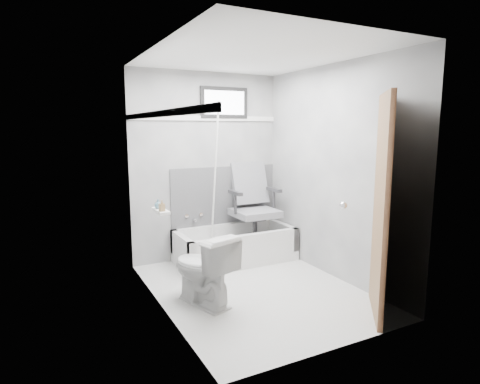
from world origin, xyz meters
TOP-DOWN VIEW (x-y plane):
  - floor at (0.00, 0.00)m, footprint 2.60×2.60m
  - ceiling at (0.00, 0.00)m, footprint 2.60×2.60m
  - wall_back at (0.00, 1.30)m, footprint 2.00×0.02m
  - wall_front at (0.00, -1.30)m, footprint 2.00×0.02m
  - wall_left at (-1.00, 0.00)m, footprint 0.02×2.60m
  - wall_right at (1.00, 0.00)m, footprint 0.02×2.60m
  - bathtub at (0.23, 0.93)m, footprint 1.50×0.70m
  - office_chair at (0.53, 0.95)m, footprint 0.65×0.65m
  - toilet at (-0.62, -0.07)m, footprint 0.60×0.80m
  - door at (0.98, -1.28)m, footprint 0.78×0.78m
  - window at (0.25, 1.29)m, footprint 0.66×0.04m
  - backerboard at (0.25, 1.29)m, footprint 1.50×0.02m
  - trim_back at (0.00, 1.29)m, footprint 2.00×0.02m
  - trim_left at (-0.99, 0.00)m, footprint 0.02×2.60m
  - pole at (0.01, 1.06)m, footprint 0.02×0.31m
  - shelf at (-0.93, 0.23)m, footprint 0.10×0.32m
  - soap_bottle_a at (-0.94, 0.15)m, footprint 0.05×0.05m
  - soap_bottle_b at (-0.94, 0.29)m, footprint 0.08×0.08m
  - faucet at (-0.20, 1.27)m, footprint 0.26×0.10m

SIDE VIEW (x-z plane):
  - floor at x=0.00m, z-range 0.00..0.00m
  - bathtub at x=0.23m, z-range 0.00..0.42m
  - toilet at x=-0.62m, z-range 0.00..0.70m
  - faucet at x=-0.20m, z-range 0.47..0.63m
  - office_chair at x=0.53m, z-range 0.12..1.25m
  - backerboard at x=0.25m, z-range 0.41..1.19m
  - shelf at x=-0.93m, z-range 0.89..0.91m
  - soap_bottle_b at x=-0.94m, z-range 0.91..1.00m
  - soap_bottle_a at x=-0.94m, z-range 0.91..1.02m
  - door at x=0.98m, z-range 0.00..2.00m
  - pole at x=0.01m, z-range 0.08..2.02m
  - wall_back at x=0.00m, z-range 0.00..2.40m
  - wall_front at x=0.00m, z-range 0.00..2.40m
  - wall_left at x=-1.00m, z-range 0.00..2.40m
  - wall_right at x=1.00m, z-range 0.00..2.40m
  - trim_back at x=0.00m, z-range 1.79..1.85m
  - trim_left at x=-0.99m, z-range 1.79..1.85m
  - window at x=0.25m, z-range 1.82..2.22m
  - ceiling at x=0.00m, z-range 2.40..2.40m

